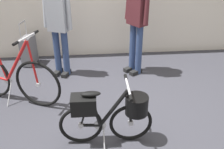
# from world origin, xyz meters

# --- Properties ---
(ground_plane) EXTENTS (7.36, 7.36, 0.00)m
(ground_plane) POSITION_xyz_m (0.00, 0.00, 0.00)
(ground_plane) COLOR #38383F
(folding_bike_foreground) EXTENTS (1.08, 0.53, 0.77)m
(folding_bike_foreground) POSITION_xyz_m (-0.17, -0.50, 0.41)
(folding_bike_foreground) COLOR black
(folding_bike_foreground) RESTS_ON ground_plane
(display_bike_left) EXTENTS (1.42, 0.71, 1.06)m
(display_bike_left) POSITION_xyz_m (-1.48, 0.48, 0.40)
(display_bike_left) COLOR black
(display_bike_left) RESTS_ON ground_plane
(visitor_near_wall) EXTENTS (0.38, 0.45, 1.82)m
(visitor_near_wall) POSITION_xyz_m (0.43, 1.25, 1.06)
(visitor_near_wall) COLOR navy
(visitor_near_wall) RESTS_ON ground_plane
(visitor_browsing) EXTENTS (0.50, 0.36, 1.65)m
(visitor_browsing) POSITION_xyz_m (-0.86, 1.29, 0.95)
(visitor_browsing) COLOR navy
(visitor_browsing) RESTS_ON ground_plane
(rolling_suitcase) EXTENTS (0.26, 0.39, 0.83)m
(rolling_suitcase) POSITION_xyz_m (-1.52, 1.75, 0.28)
(rolling_suitcase) COLOR slate
(rolling_suitcase) RESTS_ON ground_plane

